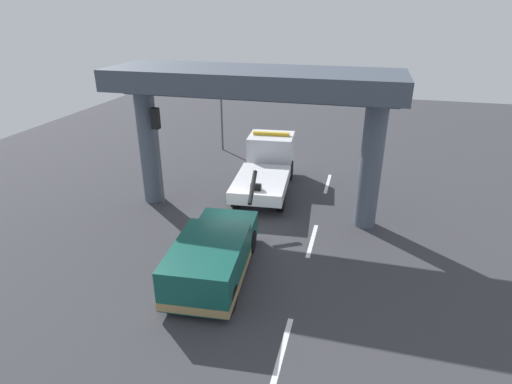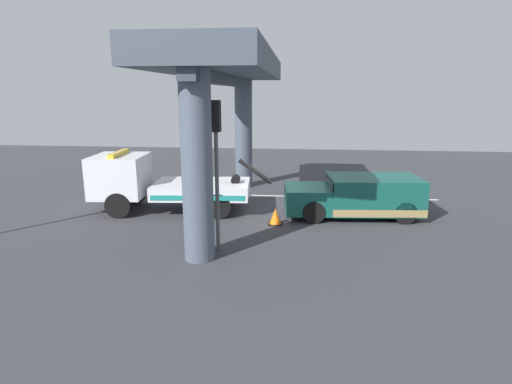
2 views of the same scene
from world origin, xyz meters
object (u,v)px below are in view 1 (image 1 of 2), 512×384
(traffic_light_near, at_px, (157,136))
(traffic_light_far, at_px, (221,100))
(traffic_cone_orange, at_px, (208,222))
(tow_truck_white, at_px, (267,164))
(towed_van_green, at_px, (213,257))

(traffic_light_near, xyz_separation_m, traffic_light_far, (8.50, 0.00, -0.13))
(traffic_light_near, height_order, traffic_light_far, traffic_light_near)
(traffic_cone_orange, bearing_deg, tow_truck_white, -14.96)
(traffic_light_far, bearing_deg, towed_van_green, -162.42)
(traffic_light_near, bearing_deg, tow_truck_white, -50.58)
(towed_van_green, bearing_deg, traffic_light_near, 41.24)
(tow_truck_white, bearing_deg, traffic_light_far, 39.12)
(towed_van_green, bearing_deg, traffic_cone_orange, 23.99)
(traffic_light_far, relative_size, traffic_cone_orange, 7.13)
(tow_truck_white, relative_size, traffic_light_far, 1.68)
(tow_truck_white, height_order, traffic_cone_orange, tow_truck_white)
(traffic_light_near, relative_size, traffic_cone_orange, 7.44)
(traffic_light_far, bearing_deg, tow_truck_white, -140.88)
(traffic_light_far, height_order, traffic_cone_orange, traffic_light_far)
(traffic_light_near, distance_m, traffic_cone_orange, 4.43)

